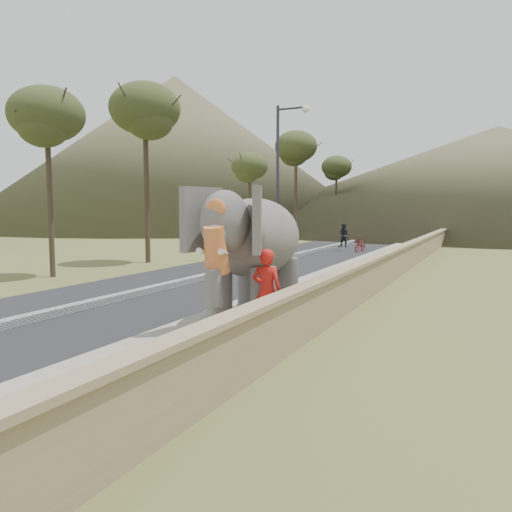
{
  "coord_description": "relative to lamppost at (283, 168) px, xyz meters",
  "views": [
    {
      "loc": [
        5.26,
        -7.4,
        2.84
      ],
      "look_at": [
        0.2,
        3.11,
        1.7
      ],
      "focal_mm": 35.0,
      "sensor_mm": 36.0,
      "label": 1
    }
  ],
  "objects": [
    {
      "name": "ground",
      "position": [
        4.69,
        -16.48,
        -4.87
      ],
      "size": [
        160.0,
        160.0,
        0.0
      ],
      "primitive_type": "plane",
      "color": "olive",
      "rests_on": "ground"
    },
    {
      "name": "road",
      "position": [
        -0.31,
        -6.48,
        -4.86
      ],
      "size": [
        7.0,
        120.0,
        0.03
      ],
      "primitive_type": "cube",
      "color": "black",
      "rests_on": "ground"
    },
    {
      "name": "median",
      "position": [
        -0.31,
        -6.48,
        -4.76
      ],
      "size": [
        0.35,
        120.0,
        0.22
      ],
      "primitive_type": "cube",
      "color": "black",
      "rests_on": "ground"
    },
    {
      "name": "walkway",
      "position": [
        4.69,
        -6.48,
        -4.8
      ],
      "size": [
        3.0,
        120.0,
        0.15
      ],
      "primitive_type": "cube",
      "color": "#9E9687",
      "rests_on": "ground"
    },
    {
      "name": "parapet",
      "position": [
        6.34,
        -6.48,
        -4.32
      ],
      "size": [
        0.3,
        120.0,
        1.1
      ],
      "primitive_type": "cube",
      "color": "tan",
      "rests_on": "ground"
    },
    {
      "name": "lamppost",
      "position": [
        0.0,
        0.0,
        0.0
      ],
      "size": [
        1.76,
        0.36,
        8.0
      ],
      "color": "#2A2B2E",
      "rests_on": "ground"
    },
    {
      "name": "signboard",
      "position": [
        0.19,
        -0.95,
        -3.23
      ],
      "size": [
        0.6,
        0.08,
        2.4
      ],
      "color": "#2D2D33",
      "rests_on": "ground"
    },
    {
      "name": "hill_left",
      "position": [
        -33.31,
        38.52,
        6.13
      ],
      "size": [
        60.0,
        60.0,
        22.0
      ],
      "primitive_type": "cone",
      "color": "brown",
      "rests_on": "ground"
    },
    {
      "name": "hill_far",
      "position": [
        9.69,
        53.52,
        2.13
      ],
      "size": [
        80.0,
        80.0,
        14.0
      ],
      "primitive_type": "cone",
      "color": "brown",
      "rests_on": "ground"
    },
    {
      "name": "elephant_and_man",
      "position": [
        4.71,
        -13.03,
        -3.2
      ],
      "size": [
        2.56,
        4.43,
        3.07
      ],
      "color": "slate",
      "rests_on": "ground"
    },
    {
      "name": "motorcyclist",
      "position": [
        1.72,
        7.73,
        -4.17
      ],
      "size": [
        1.85,
        1.81,
        1.82
      ],
      "color": "maroon",
      "rests_on": "ground"
    },
    {
      "name": "trees",
      "position": [
        1.34,
        11.4,
        -0.65
      ],
      "size": [
        48.16,
        43.27,
        9.85
      ],
      "color": "#473828",
      "rests_on": "ground"
    }
  ]
}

